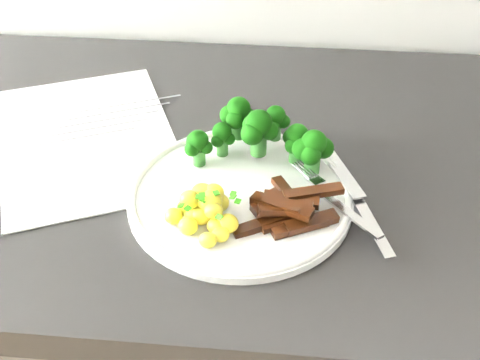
{
  "coord_description": "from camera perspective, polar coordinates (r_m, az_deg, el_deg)",
  "views": [
    {
      "loc": [
        0.08,
        1.04,
        1.38
      ],
      "look_at": [
        0.03,
        1.58,
        0.94
      ],
      "focal_mm": 45.45,
      "sensor_mm": 36.0,
      "label": 1
    }
  ],
  "objects": [
    {
      "name": "recipe_paper",
      "position": [
        0.84,
        -14.18,
        3.88
      ],
      "size": [
        0.33,
        0.38,
        0.0
      ],
      "color": "white",
      "rests_on": "counter"
    },
    {
      "name": "fork",
      "position": [
        0.69,
        9.12,
        -2.02
      ],
      "size": [
        0.1,
        0.13,
        0.01
      ],
      "color": "silver",
      "rests_on": "plate"
    },
    {
      "name": "broccoli",
      "position": [
        0.74,
        2.26,
        4.45
      ],
      "size": [
        0.18,
        0.1,
        0.07
      ],
      "color": "#265D20",
      "rests_on": "plate"
    },
    {
      "name": "potatoes",
      "position": [
        0.67,
        -3.28,
        -2.75
      ],
      "size": [
        0.08,
        0.09,
        0.04
      ],
      "color": "yellow",
      "rests_on": "plate"
    },
    {
      "name": "plate",
      "position": [
        0.71,
        -0.0,
        -1.41
      ],
      "size": [
        0.26,
        0.26,
        0.02
      ],
      "color": "white",
      "rests_on": "counter"
    },
    {
      "name": "knife",
      "position": [
        0.7,
        11.46,
        -2.89
      ],
      "size": [
        0.08,
        0.19,
        0.02
      ],
      "color": "silver",
      "rests_on": "plate"
    },
    {
      "name": "beef_strips",
      "position": [
        0.67,
        4.52,
        -2.73
      ],
      "size": [
        0.12,
        0.1,
        0.03
      ],
      "color": "black",
      "rests_on": "plate"
    }
  ]
}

